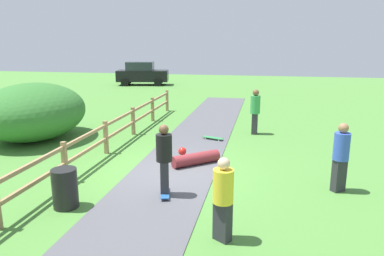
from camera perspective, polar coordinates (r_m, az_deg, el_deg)
ground_plane at (r=10.61m, az=-2.92°, el=-6.79°), size 60.00×60.00×0.00m
asphalt_path at (r=10.60m, az=-2.92°, el=-6.74°), size 2.40×28.00×0.02m
wooden_fence at (r=11.30m, az=-15.86°, el=-2.46°), size 0.12×18.12×1.10m
bush_large at (r=15.02m, az=-23.32°, el=2.35°), size 3.61×4.33×2.12m
trash_bin at (r=8.78m, az=-19.03°, el=-8.80°), size 0.56×0.56×0.90m
skater_riding at (r=8.74m, az=-4.32°, el=-4.42°), size 0.47×0.82×1.74m
skater_fallen at (r=11.15m, az=0.42°, el=-4.66°), size 1.39×1.42×0.36m
skateboard_loose at (r=13.87m, az=3.25°, el=-1.52°), size 0.82×0.45×0.08m
bystander_blue at (r=9.70m, az=22.01°, el=-3.77°), size 0.53×0.53×1.74m
bystander_yellow at (r=6.88m, az=4.82°, el=-10.41°), size 0.53×0.53×1.62m
bystander_green at (r=14.79m, az=9.73°, el=2.82°), size 0.42×0.42×1.79m
parked_car_black at (r=31.29m, az=-7.72°, el=8.35°), size 4.45×2.59×1.92m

